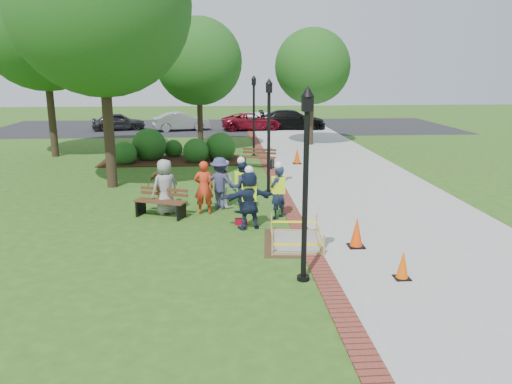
{
  "coord_description": "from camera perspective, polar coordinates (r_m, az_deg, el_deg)",
  "views": [
    {
      "loc": [
        -0.56,
        -13.24,
        4.61
      ],
      "look_at": [
        0.5,
        1.2,
        1.0
      ],
      "focal_mm": 35.0,
      "sensor_mm": 36.0,
      "label": 1
    }
  ],
  "objects": [
    {
      "name": "casual_person_c",
      "position": [
        16.93,
        -3.71,
        1.03
      ],
      "size": [
        0.6,
        0.62,
        1.63
      ],
      "color": "white",
      "rests_on": "ground"
    },
    {
      "name": "lamp_near",
      "position": [
        10.61,
        5.71,
        2.36
      ],
      "size": [
        0.28,
        0.28,
        4.26
      ],
      "color": "black",
      "rests_on": "ground"
    },
    {
      "name": "cone_far",
      "position": [
        24.66,
        4.72,
        4.1
      ],
      "size": [
        0.41,
        0.41,
        0.81
      ],
      "color": "black",
      "rests_on": "ground"
    },
    {
      "name": "toolbox",
      "position": [
        15.12,
        -1.74,
        -3.39
      ],
      "size": [
        0.36,
        0.2,
        0.18
      ],
      "primitive_type": "cube",
      "rotation": [
        0.0,
        0.0,
        -0.0
      ],
      "color": "maroon",
      "rests_on": "ground"
    },
    {
      "name": "parking_lot",
      "position": [
        40.5,
        -3.41,
        7.44
      ],
      "size": [
        36.0,
        12.0,
        0.01
      ],
      "primitive_type": "cube",
      "color": "black",
      "rests_on": "ground"
    },
    {
      "name": "cone_back",
      "position": [
        13.38,
        11.43,
        -4.62
      ],
      "size": [
        0.42,
        0.42,
        0.83
      ],
      "color": "black",
      "rests_on": "ground"
    },
    {
      "name": "casual_person_e",
      "position": [
        16.67,
        -4.15,
        1.0
      ],
      "size": [
        0.63,
        0.49,
        1.74
      ],
      "color": "#383761",
      "rests_on": "ground"
    },
    {
      "name": "parked_car_c",
      "position": [
        38.43,
        -0.43,
        7.1
      ],
      "size": [
        2.37,
        4.51,
        1.41
      ],
      "primitive_type": "imported",
      "rotation": [
        0.0,
        0.0,
        1.69
      ],
      "color": "maroon",
      "rests_on": "ground"
    },
    {
      "name": "hivis_worker_b",
      "position": [
        15.57,
        2.53,
        0.21
      ],
      "size": [
        0.63,
        0.6,
        1.81
      ],
      "color": "#1A2145",
      "rests_on": "ground"
    },
    {
      "name": "parked_car_b",
      "position": [
        38.44,
        -8.49,
        6.95
      ],
      "size": [
        3.1,
        4.97,
        1.5
      ],
      "primitive_type": "imported",
      "rotation": [
        0.0,
        0.0,
        1.82
      ],
      "color": "#9B9BA0",
      "rests_on": "ground"
    },
    {
      "name": "tree_back",
      "position": [
        28.6,
        -6.58,
        14.6
      ],
      "size": [
        4.81,
        4.81,
        7.37
      ],
      "color": "#3D2D1E",
      "rests_on": "ground"
    },
    {
      "name": "hivis_worker_c",
      "position": [
        16.22,
        -1.7,
        0.83
      ],
      "size": [
        0.62,
        0.5,
        1.84
      ],
      "color": "#1B3048",
      "rests_on": "ground"
    },
    {
      "name": "shrub_d",
      "position": [
        25.76,
        -4.04,
        3.65
      ],
      "size": [
        1.53,
        1.53,
        1.53
      ],
      "primitive_type": "sphere",
      "color": "#204A15",
      "rests_on": "ground"
    },
    {
      "name": "shrub_b",
      "position": [
        26.41,
        -12.04,
        3.64
      ],
      "size": [
        1.74,
        1.74,
        1.74
      ],
      "primitive_type": "sphere",
      "color": "#204A15",
      "rests_on": "ground"
    },
    {
      "name": "casual_person_b",
      "position": [
        16.13,
        -5.99,
        0.51
      ],
      "size": [
        0.56,
        0.36,
        1.74
      ],
      "color": "red",
      "rests_on": "ground"
    },
    {
      "name": "parked_car_d",
      "position": [
        39.04,
        4.13,
        7.18
      ],
      "size": [
        2.3,
        5.01,
        1.61
      ],
      "primitive_type": "imported",
      "rotation": [
        0.0,
        0.0,
        1.54
      ],
      "color": "black",
      "rests_on": "ground"
    },
    {
      "name": "tree_left",
      "position": [
        20.33,
        -17.42,
        19.73
      ],
      "size": [
        6.73,
        6.73,
        10.23
      ],
      "color": "#3D2D1E",
      "rests_on": "ground"
    },
    {
      "name": "bench_far",
      "position": [
        23.66,
        0.22,
        3.46
      ],
      "size": [
        1.73,
        1.08,
        0.89
      ],
      "color": "#57301E",
      "rests_on": "ground"
    },
    {
      "name": "casual_person_d",
      "position": [
        17.05,
        -10.64,
        0.91
      ],
      "size": [
        0.54,
        0.36,
        1.64
      ],
      "color": "brown",
      "rests_on": "ground"
    },
    {
      "name": "parked_car_a",
      "position": [
        39.66,
        -15.38,
        6.82
      ],
      "size": [
        2.98,
        4.79,
        1.45
      ],
      "primitive_type": "imported",
      "rotation": [
        0.0,
        0.0,
        1.82
      ],
      "color": "#2A2A2C",
      "rests_on": "ground"
    },
    {
      "name": "lamp_far",
      "position": [
        26.38,
        -0.25,
        9.37
      ],
      "size": [
        0.28,
        0.28,
        4.26
      ],
      "color": "black",
      "rests_on": "ground"
    },
    {
      "name": "mulch_bed",
      "position": [
        25.76,
        -9.58,
        3.54
      ],
      "size": [
        7.0,
        3.0,
        0.05
      ],
      "primitive_type": "cube",
      "color": "#381E0F",
      "rests_on": "ground"
    },
    {
      "name": "bench_near",
      "position": [
        16.12,
        -10.81,
        -1.81
      ],
      "size": [
        1.74,
        1.12,
        0.9
      ],
      "color": "#52381C",
      "rests_on": "ground"
    },
    {
      "name": "ground",
      "position": [
        14.02,
        -1.69,
        -5.19
      ],
      "size": [
        100.0,
        100.0,
        0.0
      ],
      "primitive_type": "plane",
      "color": "#285116",
      "rests_on": "ground"
    },
    {
      "name": "shrub_e",
      "position": [
        27.08,
        -9.39,
        4.01
      ],
      "size": [
        0.98,
        0.98,
        0.98
      ],
      "primitive_type": "sphere",
      "color": "#204A15",
      "rests_on": "ground"
    },
    {
      "name": "shrub_c",
      "position": [
        25.3,
        -6.84,
        3.4
      ],
      "size": [
        1.3,
        1.3,
        1.3
      ],
      "primitive_type": "sphere",
      "color": "#204A15",
      "rests_on": "ground"
    },
    {
      "name": "casual_person_a",
      "position": [
        16.28,
        -10.34,
        0.58
      ],
      "size": [
        0.68,
        0.61,
        1.79
      ],
      "color": "gray",
      "rests_on": "ground"
    },
    {
      "name": "cone_front",
      "position": [
        11.7,
        16.43,
        -8.05
      ],
      "size": [
        0.35,
        0.35,
        0.69
      ],
      "color": "black",
      "rests_on": "ground"
    },
    {
      "name": "hivis_worker_a",
      "position": [
        14.52,
        -0.79,
        -0.66
      ],
      "size": [
        0.63,
        0.48,
        1.89
      ],
      "color": "#181F40",
      "rests_on": "ground"
    },
    {
      "name": "lamp_mid",
      "position": [
        18.45,
        1.47,
        7.37
      ],
      "size": [
        0.28,
        0.28,
        4.26
      ],
      "color": "black",
      "rests_on": "ground"
    },
    {
      "name": "brick_edging",
      "position": [
        23.8,
        1.45,
        2.86
      ],
      "size": [
        0.5,
        60.0,
        0.03
      ],
      "primitive_type": "cube",
      "color": "maroon",
      "rests_on": "ground"
    },
    {
      "name": "tree_right",
      "position": [
        30.82,
        6.46,
        14.07
      ],
      "size": [
        4.5,
        4.5,
        6.95
      ],
      "color": "#3D2D1E",
      "rests_on": "ground"
    },
    {
      "name": "wet_concrete_pad",
      "position": [
        13.54,
        4.58,
        -4.89
      ],
      "size": [
        1.91,
        2.45,
        0.55
      ],
      "color": "#47331E",
      "rests_on": "ground"
    },
    {
      "name": "sidewalk",
      "position": [
        24.33,
        9.1,
        2.92
      ],
      "size": [
        6.0,
        60.0,
        0.02
      ],
      "primitive_type": "cube",
      "color": "#9E9E99",
      "rests_on": "ground"
    },
    {
      "name": "shrub_a",
      "position": [
        25.46,
        -14.74,
        3.1
      ],
      "size": [
        1.21,
        1.21,
        1.21
      ],
      "primitive_type": "sphere",
      "color": "#204A15",
      "rests_on": "ground"
    },
    {
      "name": "tree_far",
      "position": [
        28.63,
        -23.19,
        17.24
      ],
      "size": [
        6.71,
        6.71,
        10.13
      ],
      "color": "#3D2D1E",
      "rests_on": "ground"
    }
  ]
}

